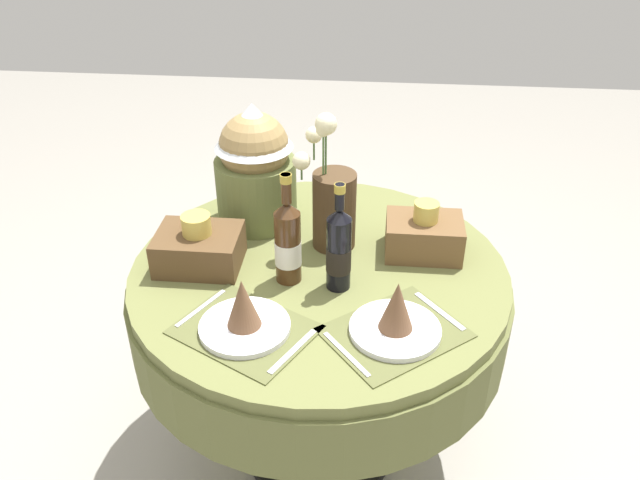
{
  "coord_description": "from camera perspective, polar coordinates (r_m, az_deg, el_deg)",
  "views": [
    {
      "loc": [
        0.15,
        -1.59,
        1.88
      ],
      "look_at": [
        0.0,
        0.03,
        0.85
      ],
      "focal_mm": 36.54,
      "sensor_mm": 36.0,
      "label": 1
    }
  ],
  "objects": [
    {
      "name": "place_setting_right",
      "position": [
        1.69,
        6.66,
        -6.89
      ],
      "size": [
        0.43,
        0.42,
        0.16
      ],
      "color": "brown",
      "rests_on": "dining_table"
    },
    {
      "name": "dining_table",
      "position": [
        2.04,
        -0.07,
        -5.83
      ],
      "size": [
        1.15,
        1.15,
        0.77
      ],
      "color": "olive",
      "rests_on": "ground"
    },
    {
      "name": "woven_basket_side_left",
      "position": [
        1.96,
        -10.56,
        -0.62
      ],
      "size": [
        0.25,
        0.19,
        0.17
      ],
      "color": "brown",
      "rests_on": "dining_table"
    },
    {
      "name": "wine_bottle_left",
      "position": [
        1.83,
        -2.84,
        -0.16
      ],
      "size": [
        0.08,
        0.08,
        0.34
      ],
      "color": "#422814",
      "rests_on": "dining_table"
    },
    {
      "name": "woven_basket_side_right",
      "position": [
        2.01,
        9.09,
        0.46
      ],
      "size": [
        0.23,
        0.17,
        0.17
      ],
      "color": "brown",
      "rests_on": "dining_table"
    },
    {
      "name": "place_setting_left",
      "position": [
        1.7,
        -6.68,
        -6.64
      ],
      "size": [
        0.42,
        0.39,
        0.16
      ],
      "color": "brown",
      "rests_on": "dining_table"
    },
    {
      "name": "flower_vase",
      "position": [
        1.98,
        1.07,
        3.42
      ],
      "size": [
        0.19,
        0.19,
        0.43
      ],
      "color": "#47331E",
      "rests_on": "dining_table"
    },
    {
      "name": "gift_tub_back_left",
      "position": [
        2.1,
        -5.73,
        6.9
      ],
      "size": [
        0.26,
        0.26,
        0.41
      ],
      "color": "olive",
      "rests_on": "dining_table"
    },
    {
      "name": "wine_bottle_centre",
      "position": [
        1.8,
        1.65,
        -0.79
      ],
      "size": [
        0.07,
        0.07,
        0.33
      ],
      "color": "black",
      "rests_on": "dining_table"
    },
    {
      "name": "ground",
      "position": [
        2.47,
        -0.06,
        -17.28
      ],
      "size": [
        8.0,
        8.0,
        0.0
      ],
      "primitive_type": "plane",
      "color": "#9E998E"
    }
  ]
}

